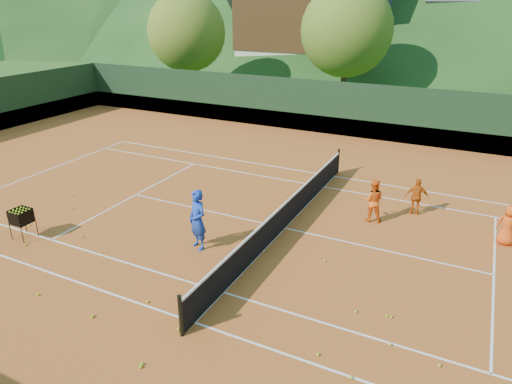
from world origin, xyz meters
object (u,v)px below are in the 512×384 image
at_px(student_b, 417,197).
at_px(tennis_net, 285,215).
at_px(chalet_mid, 506,27).
at_px(student_c, 508,225).
at_px(student_a, 373,200).
at_px(chalet_left, 314,17).
at_px(ball_hopper, 21,217).
at_px(coach, 197,220).

bearing_deg(student_b, tennis_net, 27.83).
xyz_separation_m(tennis_net, chalet_mid, (6.00, 34.00, 4.47)).
relative_size(student_c, chalet_mid, 0.11).
distance_m(student_b, student_c, 3.06).
relative_size(student_b, chalet_mid, 0.11).
bearing_deg(student_a, chalet_left, -81.28).
height_order(ball_hopper, chalet_mid, chalet_mid).
distance_m(ball_hopper, chalet_mid, 40.83).
xyz_separation_m(coach, student_a, (4.34, 4.29, -0.20)).
height_order(chalet_left, chalet_mid, chalet_left).
xyz_separation_m(ball_hopper, chalet_left, (-2.73, 34.38, 4.88)).
bearing_deg(chalet_mid, ball_hopper, -109.07).
bearing_deg(tennis_net, coach, -127.83).
distance_m(tennis_net, chalet_left, 32.04).
height_order(coach, chalet_mid, chalet_mid).
height_order(student_a, chalet_left, chalet_left).
relative_size(student_c, tennis_net, 0.11).
distance_m(coach, chalet_mid, 37.46).
xyz_separation_m(student_b, chalet_left, (-13.76, 26.89, 4.95)).
height_order(student_b, chalet_mid, chalet_mid).
height_order(student_c, tennis_net, student_c).
xyz_separation_m(student_b, ball_hopper, (-11.03, -7.49, 0.07)).
bearing_deg(student_b, student_c, 148.91).
height_order(student_b, chalet_left, chalet_left).
distance_m(tennis_net, chalet_mid, 34.81).
height_order(student_c, chalet_mid, chalet_mid).
bearing_deg(student_a, student_b, -151.52).
xyz_separation_m(student_b, student_c, (2.89, -1.01, -0.01)).
bearing_deg(student_a, chalet_mid, -111.46).
relative_size(student_b, tennis_net, 0.11).
height_order(coach, chalet_left, chalet_left).
height_order(student_a, ball_hopper, student_a).
xyz_separation_m(student_c, ball_hopper, (-13.91, -6.48, 0.08)).
relative_size(coach, student_c, 1.44).
xyz_separation_m(student_c, tennis_net, (-6.64, -2.10, -0.17)).
xyz_separation_m(student_c, chalet_left, (-16.64, 27.90, 4.96)).
height_order(tennis_net, chalet_left, chalet_left).
bearing_deg(student_c, tennis_net, 23.32).
height_order(student_c, chalet_left, chalet_left).
bearing_deg(coach, ball_hopper, -136.27).
bearing_deg(student_b, coach, 32.66).
distance_m(coach, student_b, 7.88).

